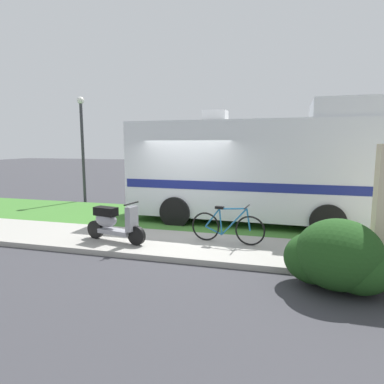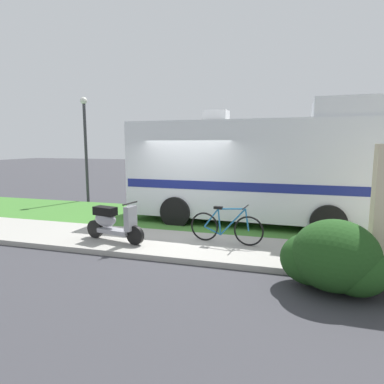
% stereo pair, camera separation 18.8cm
% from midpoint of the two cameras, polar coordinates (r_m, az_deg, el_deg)
% --- Properties ---
extents(ground_plane, '(80.00, 80.00, 0.00)m').
position_cam_midpoint_polar(ground_plane, '(9.00, -2.46, -7.16)').
color(ground_plane, '#38383D').
extents(sidewalk, '(24.00, 2.00, 0.12)m').
position_cam_midpoint_polar(sidewalk, '(7.90, -5.12, -8.95)').
color(sidewalk, '#9E9B93').
rests_on(sidewalk, ground).
extents(grass_strip, '(24.00, 3.40, 0.08)m').
position_cam_midpoint_polar(grass_strip, '(10.39, 0.04, -4.83)').
color(grass_strip, '#3D752D').
rests_on(grass_strip, ground).
extents(motorhome_rv, '(7.08, 2.86, 3.55)m').
position_cam_midpoint_polar(motorhome_rv, '(10.11, 9.88, 4.17)').
color(motorhome_rv, silver).
rests_on(motorhome_rv, ground).
extents(scooter, '(1.64, 0.61, 0.97)m').
position_cam_midpoint_polar(scooter, '(8.01, -14.18, -5.09)').
color(scooter, black).
rests_on(scooter, ground).
extents(bicycle, '(1.74, 0.52, 0.90)m').
position_cam_midpoint_polar(bicycle, '(7.69, 5.41, -6.01)').
color(bicycle, black).
rests_on(bicycle, ground).
extents(pickup_truck_near, '(5.15, 2.26, 1.87)m').
position_cam_midpoint_polar(pickup_truck_near, '(14.64, 19.10, 2.30)').
color(pickup_truck_near, maroon).
rests_on(pickup_truck_near, ground).
extents(bush_by_porch, '(1.65, 1.24, 1.17)m').
position_cam_midpoint_polar(bush_by_porch, '(5.94, 22.89, -10.46)').
color(bush_by_porch, '#1E4719').
rests_on(bush_by_porch, ground).
extents(street_lamp_post, '(0.28, 0.28, 4.27)m').
position_cam_midpoint_polar(street_lamp_post, '(14.27, -18.79, 8.61)').
color(street_lamp_post, '#333338').
rests_on(street_lamp_post, ground).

